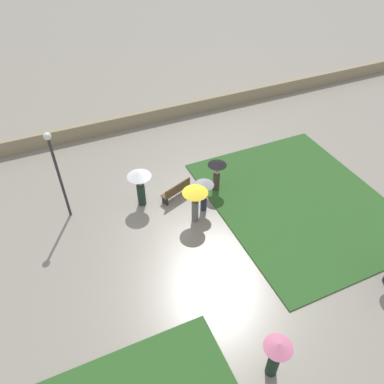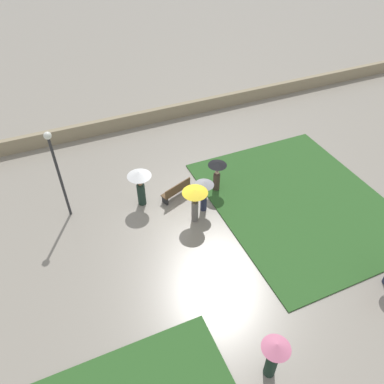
# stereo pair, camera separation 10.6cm
# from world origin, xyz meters

# --- Properties ---
(ground_plane) EXTENTS (90.00, 90.00, 0.00)m
(ground_plane) POSITION_xyz_m (0.00, 0.00, 0.00)
(ground_plane) COLOR gray
(lawn_patch_near) EXTENTS (7.91, 9.73, 0.06)m
(lawn_patch_near) POSITION_xyz_m (-5.31, 1.86, 0.03)
(lawn_patch_near) COLOR #2D5B26
(lawn_patch_near) RESTS_ON ground_plane
(parapet_wall) EXTENTS (45.00, 0.35, 0.88)m
(parapet_wall) POSITION_xyz_m (0.00, -8.11, 0.44)
(parapet_wall) COLOR gray
(parapet_wall) RESTS_ON ground_plane
(park_bench) EXTENTS (1.64, 0.96, 0.90)m
(park_bench) POSITION_xyz_m (0.05, -0.83, 0.46)
(park_bench) COLOR brown
(park_bench) RESTS_ON ground_plane
(lamp_post) EXTENTS (0.32, 0.32, 4.50)m
(lamp_post) POSITION_xyz_m (5.07, -1.75, 2.88)
(lamp_post) COLOR #2D2D30
(lamp_post) RESTS_ON ground_plane
(crowd_person_yellow) EXTENTS (1.15, 1.15, 1.86)m
(crowd_person_yellow) POSITION_xyz_m (-0.14, 0.94, 1.39)
(crowd_person_yellow) COLOR slate
(crowd_person_yellow) RESTS_ON ground_plane
(crowd_person_white) EXTENTS (1.13, 1.13, 1.93)m
(crowd_person_white) POSITION_xyz_m (1.74, -1.10, 1.35)
(crowd_person_white) COLOR #1E3328
(crowd_person_white) RESTS_ON ground_plane
(crowd_person_grey) EXTENTS (0.90, 0.90, 1.74)m
(crowd_person_grey) POSITION_xyz_m (-0.80, 0.47, 1.25)
(crowd_person_grey) COLOR #282D47
(crowd_person_grey) RESTS_ON ground_plane
(crowd_person_black) EXTENTS (0.92, 0.92, 1.75)m
(crowd_person_black) POSITION_xyz_m (-1.99, -0.58, 1.18)
(crowd_person_black) COLOR #47382D
(crowd_person_black) RESTS_ON ground_plane
(lone_walker_far_path) EXTENTS (0.91, 0.91, 1.88)m
(lone_walker_far_path) POSITION_xyz_m (0.47, 8.25, 1.21)
(lone_walker_far_path) COLOR #1E3328
(lone_walker_far_path) RESTS_ON ground_plane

